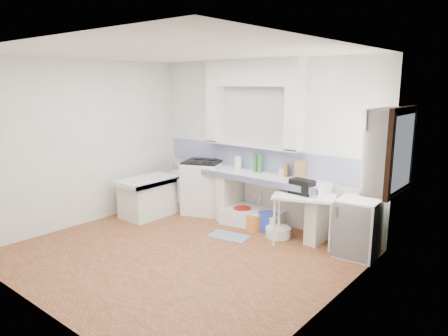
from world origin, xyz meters
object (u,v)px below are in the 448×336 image
Objects in this scene: sink at (253,217)px; fridge at (358,228)px; stove at (203,187)px; side_table at (303,220)px.

sink is 1.93m from fridge.
stove is 3.04m from fridge.
side_table is at bearing -21.93° from sink.
side_table is 0.82m from fridge.
stove is 1.05× the size of side_table.
fridge is (0.81, 0.09, 0.04)m from side_table.
sink is at bearing 171.23° from fridge.
stove is 2.24m from side_table.
fridge is (3.04, -0.12, -0.06)m from stove.
stove is at bearing 171.20° from sink.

